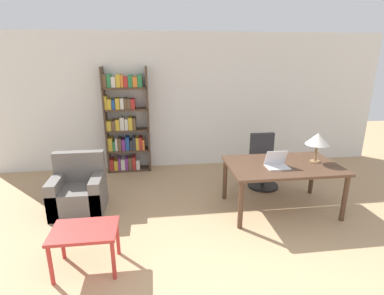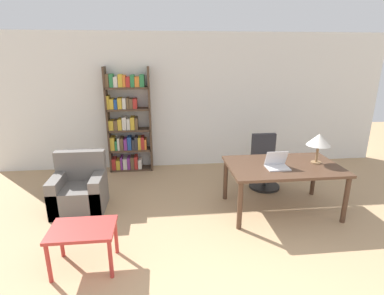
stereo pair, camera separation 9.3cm
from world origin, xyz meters
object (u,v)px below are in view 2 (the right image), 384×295
Objects in this scene: desk at (283,170)px; side_table_blue at (83,234)px; table_lamp at (319,140)px; office_chair at (265,164)px; laptop at (277,164)px; bookshelf at (127,124)px; armchair at (80,191)px.

desk is 2.84m from side_table_blue.
table_lamp is 1.16m from office_chair.
bookshelf is at bearing 138.14° from laptop.
office_chair is 3.28m from side_table_blue.
table_lamp is 3.40m from side_table_blue.
armchair is at bearing 105.21° from side_table_blue.
armchair is at bearing 174.68° from table_lamp.
laptop reaches higher than armchair.
bookshelf reaches higher than table_lamp.
table_lamp is at bearing -59.86° from office_chair.
table_lamp is at bearing -5.32° from armchair.
side_table_blue is at bearing -161.78° from table_lamp.
armchair reaches higher than desk.
bookshelf is (-2.42, 1.95, 0.31)m from desk.
side_table_blue is 1.43m from armchair.
desk is at bearing -92.76° from office_chair.
table_lamp is 3.65m from armchair.
desk is 0.79× the size of bookshelf.
desk is 3.13m from bookshelf.
office_chair is at bearing -23.78° from bookshelf.
laptop is 0.74m from table_lamp.
armchair is (-3.02, 0.37, -0.36)m from desk.
bookshelf is (-2.28, 2.05, 0.18)m from laptop.
desk is at bearing -175.96° from table_lamp.
laptop is 2.70m from side_table_blue.
side_table_blue is (-2.69, -1.87, -0.00)m from office_chair.
armchair is 1.82m from bookshelf.
office_chair is 3.11m from armchair.
laptop reaches higher than office_chair.
desk is 3.07m from armchair.
office_chair is 1.36× the size of side_table_blue.
laptop is 0.15× the size of bookshelf.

